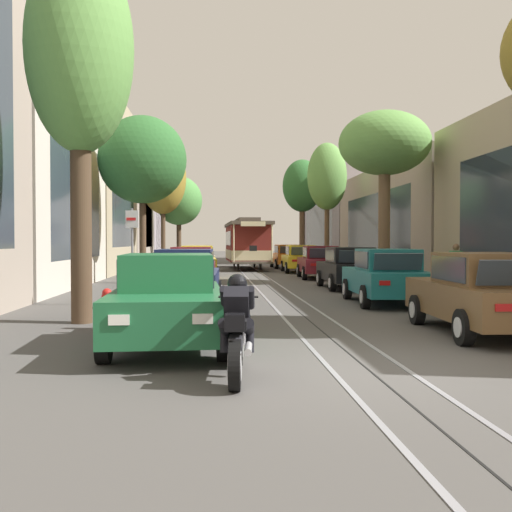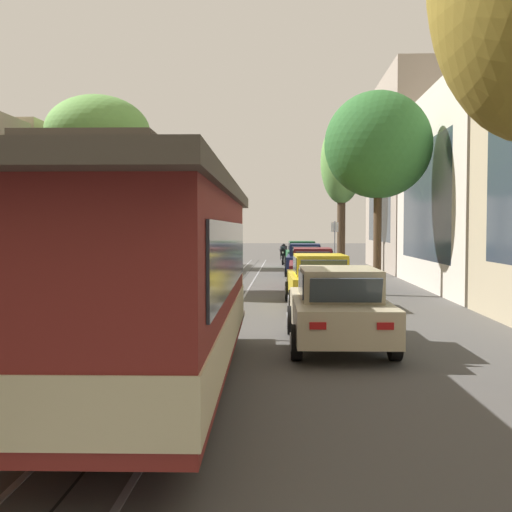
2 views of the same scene
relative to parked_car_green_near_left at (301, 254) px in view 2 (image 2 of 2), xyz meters
The scene contains 21 objects.
ground_plane 21.27m from the parked_car_green_near_left, 82.04° to the left, with size 160.00×160.00×0.00m, color #4C4947.
trolley_track_rails 25.03m from the parked_car_green_near_left, 83.25° to the left, with size 1.14×65.99×0.01m.
parked_car_green_near_left is the anchor object (origin of this frame).
parked_car_navy_second_left 6.36m from the parked_car_green_near_left, 90.13° to the left, with size 2.09×4.40×1.58m.
parked_car_maroon_mid_left 12.98m from the parked_car_green_near_left, 90.36° to the left, with size 2.04×4.38×1.58m.
parked_car_yellow_fourth_left 18.98m from the parked_car_green_near_left, 90.14° to the left, with size 2.10×4.41×1.58m.
parked_car_beige_fifth_left 25.24m from the parked_car_green_near_left, 90.16° to the left, with size 2.06×4.39×1.58m.
parked_car_brown_near_right 6.08m from the parked_car_green_near_left, ahead, with size 2.11×4.41×1.58m.
parked_car_teal_second_right 8.76m from the parked_car_green_near_left, 49.09° to the left, with size 2.13×4.42×1.58m.
parked_car_black_mid_right 13.51m from the parked_car_green_near_left, 64.05° to the left, with size 2.03×4.38×1.58m.
parked_car_maroon_fourth_right 19.41m from the parked_car_green_near_left, 72.23° to the left, with size 2.14×4.42×1.58m.
parked_car_yellow_fifth_right 24.86m from the parked_car_green_near_left, 76.57° to the left, with size 2.07×4.39×1.58m.
street_tree_kerb_left_near 6.32m from the parked_car_green_near_left, 124.48° to the left, with size 2.32×2.54×8.30m.
street_tree_kerb_left_second 16.45m from the parked_car_green_near_left, 98.21° to the left, with size 3.76×3.18×7.17m.
street_tree_kerb_right_near 9.69m from the parked_car_green_near_left, ahead, with size 3.83×3.48×7.06m.
street_tree_kerb_right_second 17.46m from the parked_car_green_near_left, 61.42° to the left, with size 3.88×3.89×7.31m.
cable_car_trolley 29.37m from the parked_car_green_near_left, 84.25° to the left, with size 2.78×9.17×3.28m.
motorcycle_with_rider 2.69m from the parked_car_green_near_left, 66.09° to the right, with size 0.58×1.99×1.37m.
pedestrian_on_left_pavement 12.17m from the parked_car_green_near_left, 44.94° to the left, with size 0.55×0.26×1.72m.
fire_hydrant 2.55m from the parked_car_green_near_left, 123.63° to the left, with size 0.40×0.22×0.84m.
street_sign_post 6.81m from the parked_car_green_near_left, 102.72° to the left, with size 0.36×0.08×2.72m.
Camera 2 is at (-1.95, 39.74, 2.37)m, focal length 43.31 mm.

